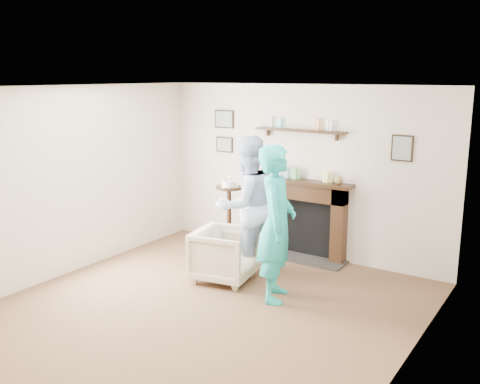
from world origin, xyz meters
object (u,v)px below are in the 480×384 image
at_px(armchair, 225,279).
at_px(pedestal_table, 229,207).
at_px(woman, 275,298).
at_px(man, 246,272).

xyz_separation_m(armchair, pedestal_table, (-0.47, 0.79, 0.74)).
distance_m(armchair, pedestal_table, 1.18).
distance_m(armchair, woman, 0.86).
bearing_deg(woman, man, 31.73).
xyz_separation_m(woman, pedestal_table, (-1.31, 0.94, 0.74)).
relative_size(man, woman, 1.00).
bearing_deg(man, woman, 78.07).
bearing_deg(pedestal_table, armchair, -59.09).
bearing_deg(pedestal_table, woman, -35.52).
height_order(armchair, pedestal_table, pedestal_table).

